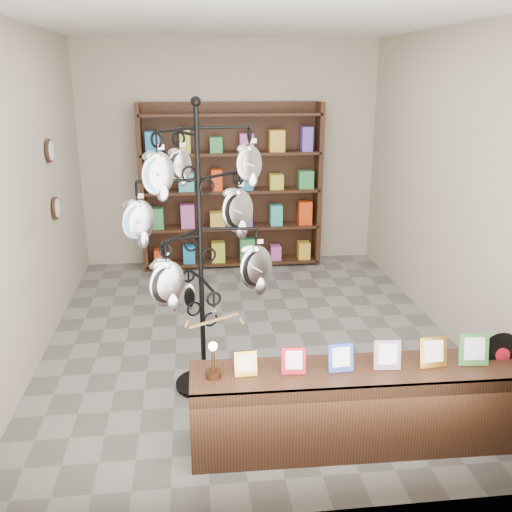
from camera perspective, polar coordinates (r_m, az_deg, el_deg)
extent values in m
plane|color=slate|center=(5.89, -0.61, -7.91)|extent=(5.00, 5.00, 0.00)
plane|color=#AFA18D|center=(7.87, -2.63, 10.09)|extent=(4.00, 0.00, 4.00)
plane|color=#AFA18D|center=(3.02, 4.39, -2.70)|extent=(4.00, 0.00, 4.00)
plane|color=#AFA18D|center=(5.57, -21.69, 5.63)|extent=(0.00, 5.00, 5.00)
plane|color=#AFA18D|center=(5.96, 18.98, 6.65)|extent=(0.00, 5.00, 5.00)
plane|color=white|center=(5.32, -0.72, 22.61)|extent=(5.00, 5.00, 0.00)
cylinder|color=black|center=(5.03, -5.18, -12.55)|extent=(0.65, 0.65, 0.03)
cylinder|color=black|center=(4.56, -5.58, 0.03)|extent=(0.05, 0.05, 2.34)
sphere|color=black|center=(4.35, -6.06, 15.13)|extent=(0.08, 0.08, 0.08)
ellipsoid|color=silver|center=(4.92, -6.69, -4.05)|extent=(0.13, 0.09, 0.24)
cube|color=#B27D4A|center=(4.41, -4.19, -6.44)|extent=(0.39, 0.24, 0.04)
cube|color=black|center=(4.26, 10.44, -14.58)|extent=(2.42, 0.54, 0.59)
cube|color=gold|center=(3.93, -1.04, -10.73)|extent=(0.15, 0.06, 0.18)
cube|color=#AA0D1F|center=(3.96, 3.77, -10.42)|extent=(0.17, 0.06, 0.19)
cube|color=#263FA5|center=(4.02, 8.47, -10.04)|extent=(0.18, 0.06, 0.20)
cube|color=#E54C33|center=(4.11, 12.99, -9.62)|extent=(0.19, 0.06, 0.21)
cube|color=gold|center=(4.22, 17.28, -9.16)|extent=(0.20, 0.07, 0.22)
cube|color=#337233|center=(4.33, 20.94, -8.73)|extent=(0.21, 0.07, 0.23)
cylinder|color=black|center=(4.53, 23.41, -9.08)|extent=(0.33, 0.08, 0.32)
cylinder|color=#AA0D1F|center=(4.52, 23.43, -9.09)|extent=(0.11, 0.03, 0.11)
cylinder|color=#3F2312|center=(3.95, -4.27, -11.68)|extent=(0.11, 0.11, 0.04)
cylinder|color=#3F2312|center=(3.90, -4.30, -10.43)|extent=(0.02, 0.02, 0.15)
sphere|color=#FFBF59|center=(3.85, -4.34, -8.99)|extent=(0.06, 0.06, 0.06)
cube|color=black|center=(7.87, -2.55, 7.14)|extent=(2.40, 0.04, 2.20)
cube|color=black|center=(7.72, -11.29, 6.61)|extent=(0.06, 0.36, 2.20)
cube|color=black|center=(7.89, 6.18, 7.08)|extent=(0.06, 0.36, 2.20)
cube|color=black|center=(7.98, -2.36, -0.50)|extent=(2.36, 0.36, 0.04)
cube|color=black|center=(7.84, -2.41, 2.97)|extent=(2.36, 0.36, 0.03)
cube|color=black|center=(7.72, -2.46, 6.56)|extent=(2.36, 0.36, 0.04)
cube|color=black|center=(7.64, -2.51, 10.24)|extent=(2.36, 0.36, 0.04)
cube|color=black|center=(7.59, -2.56, 13.98)|extent=(2.36, 0.36, 0.04)
cylinder|color=black|center=(6.28, -19.96, 9.86)|extent=(0.03, 0.24, 0.24)
cylinder|color=black|center=(6.38, -19.39, 4.54)|extent=(0.03, 0.24, 0.24)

